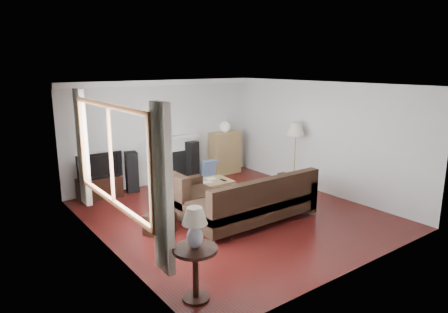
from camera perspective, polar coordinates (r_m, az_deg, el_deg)
room at (r=7.53m, az=1.35°, el=0.70°), size 5.10×5.60×2.54m
window at (r=6.12m, az=-15.87°, el=0.19°), size 0.12×2.74×1.54m
curtain_near at (r=4.83m, az=-8.75°, el=-4.68°), size 0.10×0.35×2.10m
curtain_far at (r=7.58m, az=-19.55°, el=1.18°), size 0.10×0.35×2.10m
fireplace at (r=9.92m, az=-7.34°, el=-0.39°), size 1.40×0.26×1.15m
tv_stand at (r=9.15m, az=-17.33°, el=-4.29°), size 0.92×0.41×0.46m
television at (r=9.01m, az=-17.55°, el=-1.18°), size 0.98×0.13×0.56m
speaker_left at (r=9.39m, az=-13.03°, el=-2.12°), size 0.32×0.36×0.92m
speaker_right at (r=10.07m, az=-4.73°, el=-0.59°), size 0.34×0.38×0.99m
bookshelf at (r=10.64m, az=0.14°, el=0.54°), size 0.81×0.39×1.12m
globe_lamp at (r=10.51m, az=0.15°, el=4.24°), size 0.27×0.27×0.27m
sectional_sofa at (r=7.38m, az=4.18°, el=-6.21°), size 2.67×1.95×0.86m
coffee_table at (r=8.46m, az=-2.80°, el=-5.10°), size 1.21×0.72×0.46m
footstool at (r=7.05m, az=-9.18°, el=-9.49°), size 0.56×0.56×0.36m
floor_lamp at (r=9.46m, az=10.08°, el=0.10°), size 0.52×0.52×1.55m
side_table at (r=5.12m, az=-4.08°, el=-16.36°), size 0.55×0.55×0.69m
table_lamp at (r=4.86m, az=-4.19°, el=-10.17°), size 0.31×0.31×0.51m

